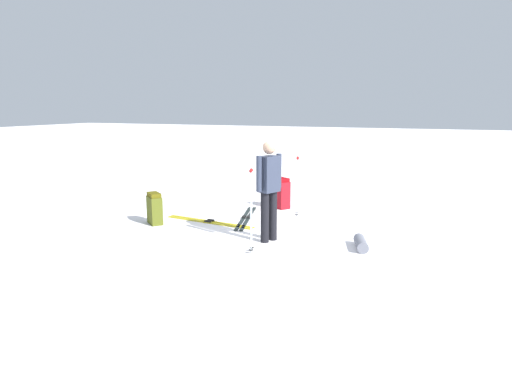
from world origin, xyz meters
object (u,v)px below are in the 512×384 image
Objects in this scene: ski_pair_near at (209,222)px; ski_poles_planted_far at (297,184)px; ski_pair_far at (246,218)px; sleeping_mat_rolled at (361,243)px; skier_standing at (269,186)px; backpack_bright at (282,193)px; ski_poles_planted_near at (251,207)px; backpack_large_dark at (155,209)px.

ski_pair_near is 1.58× the size of ski_poles_planted_far.
ski_pair_far is 3.52× the size of sleeping_mat_rolled.
skier_standing reaches higher than sleeping_mat_rolled.
skier_standing reaches higher than ski_pair_far.
ski_poles_planted_far is (-1.12, 1.45, 0.68)m from ski_pair_near.
backpack_bright reaches higher than ski_pair_far.
ski_poles_planted_near reaches higher than backpack_bright.
ski_pair_far is at bearing -154.39° from ski_poles_planted_near.
skier_standing is 0.72m from ski_poles_planted_near.
skier_standing is 2.48× the size of backpack_bright.
ski_poles_planted_far reaches higher than ski_pair_near.
ski_pair_near is at bearing -133.41° from ski_poles_planted_near.
ski_poles_planted_far is at bearing -136.49° from sleeping_mat_rolled.
ski_pair_near is 0.78m from ski_pair_far.
skier_standing is 1.28× the size of ski_poles_planted_near.
backpack_large_dark is 2.62m from ski_poles_planted_near.
skier_standing reaches higher than ski_poles_planted_far.
ski_poles_planted_far is at bearing -177.73° from skier_standing.
backpack_large_dark is (1.06, -1.47, 0.29)m from ski_pair_far.
ski_poles_planted_far is at bearing 124.21° from backpack_large_dark.
ski_pair_near is (-0.72, -1.52, -0.94)m from skier_standing.
backpack_large_dark is 0.47× the size of ski_poles_planted_near.
skier_standing is at bearing 14.24° from backpack_bright.
ski_poles_planted_near is 1.89m from sleeping_mat_rolled.
skier_standing is at bearing 84.79° from backpack_large_dark.
skier_standing is 1.37× the size of ski_poles_planted_far.
ski_poles_planted_near is at bearing 0.91° from ski_poles_planted_far.
ski_poles_planted_near is (3.15, 0.59, 0.40)m from backpack_bright.
skier_standing reaches higher than backpack_large_dark.
ski_pair_near is at bearing -115.30° from skier_standing.
skier_standing is 2.76× the size of backpack_large_dark.
ski_poles_planted_near reaches higher than sleeping_mat_rolled.
skier_standing is 3.09× the size of sleeping_mat_rolled.
ski_pair_near is 2.17m from ski_poles_planted_near.
sleeping_mat_rolled is (1.68, 1.60, -0.60)m from ski_poles_planted_far.
backpack_bright is at bearing -165.76° from skier_standing.
ski_poles_planted_near reaches higher than ski_pair_near.
ski_pair_far is 1.56× the size of ski_poles_planted_far.
backpack_bright is at bearing -138.43° from ski_poles_planted_far.
ski_poles_planted_near reaches higher than backpack_large_dark.
ski_poles_planted_near is at bearing -61.56° from sleeping_mat_rolled.
ski_pair_far is (-1.29, -0.98, -0.94)m from skier_standing.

